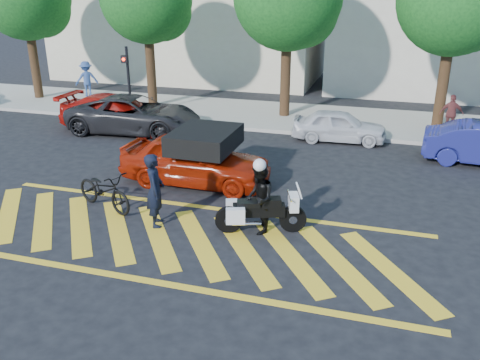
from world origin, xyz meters
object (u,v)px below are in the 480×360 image
(officer_moto, at_px, (259,199))
(parked_mid_right, at_px, (339,126))
(red_convertible, at_px, (196,159))
(police_motorcycle, at_px, (259,212))
(bicycle, at_px, (104,190))
(parked_left, at_px, (118,113))
(parked_mid_left, at_px, (134,114))
(officer_bike, at_px, (155,190))

(officer_moto, distance_m, parked_mid_right, 8.33)
(officer_moto, xyz_separation_m, red_convertible, (-2.66, 2.56, -0.10))
(police_motorcycle, bearing_deg, bicycle, 160.06)
(officer_moto, height_order, parked_left, officer_moto)
(red_convertible, relative_size, parked_mid_left, 0.85)
(bicycle, distance_m, red_convertible, 2.99)
(officer_moto, bearing_deg, officer_bike, -99.63)
(parked_left, bearing_deg, police_motorcycle, -130.67)
(bicycle, height_order, parked_left, parked_left)
(bicycle, bearing_deg, officer_bike, -84.32)
(parked_mid_left, bearing_deg, officer_bike, -153.31)
(bicycle, bearing_deg, red_convertible, -13.55)
(officer_moto, bearing_deg, red_convertible, -152.14)
(bicycle, height_order, police_motorcycle, bicycle)
(red_convertible, xyz_separation_m, parked_mid_right, (3.70, 5.70, -0.17))
(police_motorcycle, distance_m, red_convertible, 3.72)
(parked_mid_left, bearing_deg, officer_moto, -139.42)
(officer_bike, relative_size, police_motorcycle, 0.87)
(officer_bike, xyz_separation_m, red_convertible, (-0.07, 2.95, -0.18))
(red_convertible, distance_m, parked_mid_left, 6.39)
(officer_moto, relative_size, parked_left, 0.36)
(red_convertible, height_order, parked_mid_right, red_convertible)
(police_motorcycle, relative_size, parked_left, 0.44)
(police_motorcycle, relative_size, red_convertible, 0.48)
(officer_moto, distance_m, parked_mid_left, 10.08)
(officer_bike, xyz_separation_m, police_motorcycle, (2.60, 0.38, -0.41))
(bicycle, height_order, parked_mid_left, parked_mid_left)
(officer_moto, height_order, red_convertible, officer_moto)
(officer_moto, bearing_deg, parked_left, -150.54)
(bicycle, relative_size, parked_mid_left, 0.39)
(officer_bike, bearing_deg, parked_mid_right, -45.40)
(officer_bike, xyz_separation_m, parked_mid_right, (3.62, 8.65, -0.35))
(bicycle, bearing_deg, parked_left, 48.12)
(red_convertible, bearing_deg, parked_mid_right, -31.87)
(police_motorcycle, distance_m, parked_mid_left, 10.10)
(police_motorcycle, distance_m, officer_moto, 0.34)
(officer_bike, height_order, red_convertible, officer_bike)
(parked_mid_left, bearing_deg, parked_mid_right, -86.55)
(officer_moto, bearing_deg, bicycle, -109.80)
(police_motorcycle, xyz_separation_m, parked_mid_right, (1.02, 8.27, 0.07))
(police_motorcycle, bearing_deg, parked_mid_left, 116.71)
(red_convertible, distance_m, parked_mid_right, 6.80)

